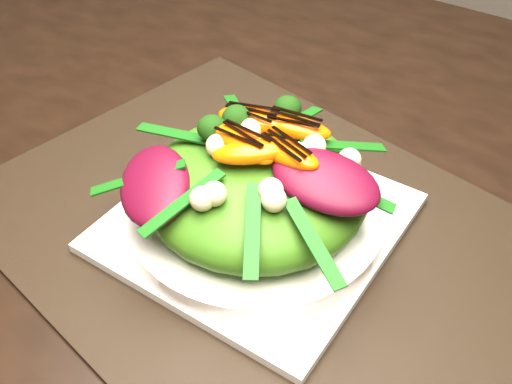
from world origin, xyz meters
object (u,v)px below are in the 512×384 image
Objects in this scene: plate_base at (256,222)px; orange_segment at (266,127)px; salad_bowl at (256,212)px; lettuce_mound at (256,187)px; placemat at (256,227)px; dining_table at (392,220)px.

plate_base is 3.65× the size of orange_segment.
lettuce_mound reaches higher than salad_bowl.
placemat is 0.09m from orange_segment.
orange_segment is at bearing 109.47° from lettuce_mound.
dining_table reaches higher than lettuce_mound.
orange_segment is (-0.01, 0.03, 0.09)m from placemat.
salad_bowl is 0.03m from lettuce_mound.
placemat is 0.05m from lettuce_mound.
dining_table is at bearing 33.65° from orange_segment.
salad_bowl is (-0.09, -0.10, 0.04)m from dining_table.
orange_segment is at bearing -146.35° from dining_table.
salad_bowl reaches higher than placemat.
lettuce_mound is (0.00, 0.00, 0.03)m from salad_bowl.
salad_bowl is (0.00, -0.00, 0.01)m from plate_base.
orange_segment is at bearing 109.47° from placemat.
dining_table is 7.05× the size of salad_bowl.
dining_table reaches higher than placemat.
placemat is at bearing -132.28° from dining_table.
dining_table reaches higher than plate_base.
salad_bowl is 1.18× the size of lettuce_mound.
placemat is (-0.09, -0.10, 0.02)m from dining_table.
orange_segment reaches higher than placemat.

